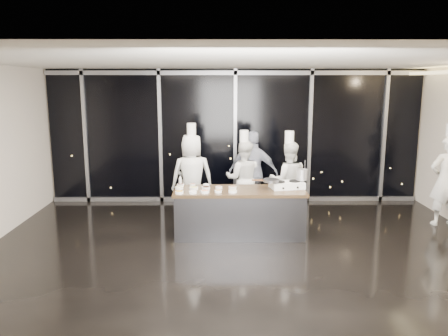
{
  "coord_description": "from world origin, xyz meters",
  "views": [
    {
      "loc": [
        -0.37,
        -7.05,
        2.86
      ],
      "look_at": [
        -0.29,
        1.2,
        1.25
      ],
      "focal_mm": 35.0,
      "sensor_mm": 36.0,
      "label": 1
    }
  ],
  "objects_px": {
    "stock_pot": "(302,175)",
    "demo_counter": "(239,212)",
    "chef_right": "(288,180)",
    "stove": "(287,185)",
    "chef_left": "(192,176)",
    "chef_center": "(244,178)",
    "guest": "(253,173)",
    "chef_side": "(446,180)",
    "chef_far_left": "(189,180)",
    "frying_pan": "(271,180)"
  },
  "relations": [
    {
      "from": "chef_far_left",
      "to": "demo_counter",
      "type": "bearing_deg",
      "value": 115.86
    },
    {
      "from": "frying_pan",
      "to": "chef_right",
      "type": "height_order",
      "value": "chef_right"
    },
    {
      "from": "demo_counter",
      "to": "chef_far_left",
      "type": "height_order",
      "value": "chef_far_left"
    },
    {
      "from": "frying_pan",
      "to": "chef_side",
      "type": "relative_size",
      "value": 0.26
    },
    {
      "from": "chef_far_left",
      "to": "chef_center",
      "type": "height_order",
      "value": "chef_center"
    },
    {
      "from": "demo_counter",
      "to": "guest",
      "type": "bearing_deg",
      "value": 75.46
    },
    {
      "from": "stove",
      "to": "chef_center",
      "type": "xyz_separation_m",
      "value": [
        -0.76,
        1.18,
        -0.13
      ]
    },
    {
      "from": "demo_counter",
      "to": "frying_pan",
      "type": "bearing_deg",
      "value": 3.55
    },
    {
      "from": "stock_pot",
      "to": "chef_far_left",
      "type": "relative_size",
      "value": 0.12
    },
    {
      "from": "chef_center",
      "to": "guest",
      "type": "xyz_separation_m",
      "value": [
        0.21,
        0.09,
        0.09
      ]
    },
    {
      "from": "stock_pot",
      "to": "frying_pan",
      "type": "bearing_deg",
      "value": -166.51
    },
    {
      "from": "demo_counter",
      "to": "stove",
      "type": "relative_size",
      "value": 3.64
    },
    {
      "from": "stove",
      "to": "chef_left",
      "type": "bearing_deg",
      "value": 139.65
    },
    {
      "from": "demo_counter",
      "to": "chef_far_left",
      "type": "relative_size",
      "value": 1.38
    },
    {
      "from": "chef_left",
      "to": "chef_right",
      "type": "height_order",
      "value": "chef_left"
    },
    {
      "from": "chef_left",
      "to": "chef_center",
      "type": "bearing_deg",
      "value": 179.65
    },
    {
      "from": "frying_pan",
      "to": "chef_left",
      "type": "height_order",
      "value": "chef_left"
    },
    {
      "from": "stock_pot",
      "to": "demo_counter",
      "type": "bearing_deg",
      "value": -171.28
    },
    {
      "from": "frying_pan",
      "to": "stock_pot",
      "type": "height_order",
      "value": "stock_pot"
    },
    {
      "from": "frying_pan",
      "to": "guest",
      "type": "height_order",
      "value": "guest"
    },
    {
      "from": "stove",
      "to": "guest",
      "type": "xyz_separation_m",
      "value": [
        -0.55,
        1.28,
        -0.04
      ]
    },
    {
      "from": "chef_right",
      "to": "demo_counter",
      "type": "bearing_deg",
      "value": 44.51
    },
    {
      "from": "chef_left",
      "to": "chef_side",
      "type": "bearing_deg",
      "value": 166.93
    },
    {
      "from": "chef_center",
      "to": "chef_right",
      "type": "height_order",
      "value": "chef_right"
    },
    {
      "from": "chef_side",
      "to": "chef_left",
      "type": "bearing_deg",
      "value": -9.79
    },
    {
      "from": "chef_center",
      "to": "chef_right",
      "type": "distance_m",
      "value": 0.96
    },
    {
      "from": "chef_far_left",
      "to": "chef_left",
      "type": "bearing_deg",
      "value": 115.18
    },
    {
      "from": "chef_far_left",
      "to": "stove",
      "type": "bearing_deg",
      "value": 135.64
    },
    {
      "from": "demo_counter",
      "to": "chef_far_left",
      "type": "xyz_separation_m",
      "value": [
        -1.04,
        1.27,
        0.35
      ]
    },
    {
      "from": "guest",
      "to": "chef_right",
      "type": "relative_size",
      "value": 0.98
    },
    {
      "from": "demo_counter",
      "to": "chef_center",
      "type": "distance_m",
      "value": 1.36
    },
    {
      "from": "demo_counter",
      "to": "frying_pan",
      "type": "relative_size",
      "value": 4.6
    },
    {
      "from": "chef_center",
      "to": "guest",
      "type": "bearing_deg",
      "value": -148.5
    },
    {
      "from": "frying_pan",
      "to": "chef_far_left",
      "type": "height_order",
      "value": "chef_far_left"
    },
    {
      "from": "chef_center",
      "to": "guest",
      "type": "distance_m",
      "value": 0.25
    },
    {
      "from": "chef_far_left",
      "to": "stock_pot",
      "type": "bearing_deg",
      "value": 140.6
    },
    {
      "from": "chef_far_left",
      "to": "chef_center",
      "type": "bearing_deg",
      "value": 167.56
    },
    {
      "from": "chef_right",
      "to": "chef_far_left",
      "type": "bearing_deg",
      "value": -5.59
    },
    {
      "from": "chef_left",
      "to": "chef_right",
      "type": "bearing_deg",
      "value": 169.77
    },
    {
      "from": "chef_center",
      "to": "guest",
      "type": "relative_size",
      "value": 1.02
    },
    {
      "from": "chef_left",
      "to": "guest",
      "type": "distance_m",
      "value": 1.34
    },
    {
      "from": "chef_far_left",
      "to": "chef_center",
      "type": "xyz_separation_m",
      "value": [
        1.19,
        0.02,
        0.04
      ]
    },
    {
      "from": "chef_far_left",
      "to": "chef_left",
      "type": "xyz_separation_m",
      "value": [
        0.08,
        -0.1,
        0.12
      ]
    },
    {
      "from": "stove",
      "to": "frying_pan",
      "type": "height_order",
      "value": "frying_pan"
    },
    {
      "from": "chef_right",
      "to": "chef_side",
      "type": "relative_size",
      "value": 0.91
    },
    {
      "from": "frying_pan",
      "to": "chef_right",
      "type": "bearing_deg",
      "value": 53.04
    },
    {
      "from": "frying_pan",
      "to": "chef_center",
      "type": "bearing_deg",
      "value": 98.28
    },
    {
      "from": "frying_pan",
      "to": "guest",
      "type": "distance_m",
      "value": 1.38
    },
    {
      "from": "demo_counter",
      "to": "chef_left",
      "type": "height_order",
      "value": "chef_left"
    },
    {
      "from": "guest",
      "to": "chef_side",
      "type": "xyz_separation_m",
      "value": [
        3.84,
        -0.79,
        0.02
      ]
    }
  ]
}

